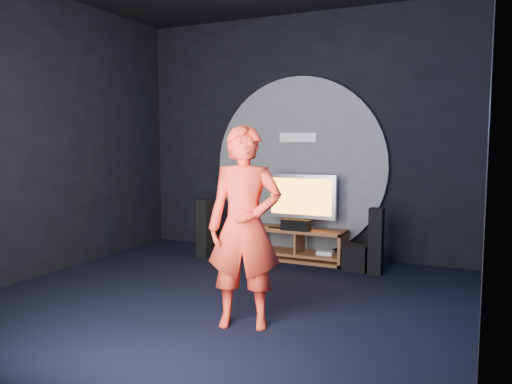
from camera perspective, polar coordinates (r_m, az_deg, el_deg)
floor at (r=5.37m, az=-4.33°, el=-12.29°), size 5.00×5.00×0.00m
back_wall at (r=7.39m, az=5.10°, el=6.44°), size 5.00×0.04×3.50m
left_wall at (r=6.69m, az=-23.61°, el=6.04°), size 0.04×5.00×3.50m
right_wall at (r=4.46m, az=25.03°, el=6.32°), size 0.04×5.00×3.50m
wall_disc_panel at (r=7.34m, az=4.92°, el=2.94°), size 2.60×0.11×2.60m
media_console at (r=7.06m, az=5.04°, el=-6.23°), size 1.29×0.45×0.45m
tv at (r=7.02m, az=5.22°, el=-0.78°), size 1.00×0.22×0.76m
center_speaker at (r=6.87m, az=4.59°, el=-3.77°), size 0.40×0.15×0.15m
remote at (r=7.02m, az=2.17°, el=-4.08°), size 0.18×0.05×0.02m
tower_speaker_left at (r=7.22m, az=-5.94°, el=-4.17°), size 0.17×0.19×0.84m
tower_speaker_right at (r=6.45m, az=13.55°, el=-5.50°), size 0.17×0.19×0.84m
subwoofer at (r=6.64m, az=11.33°, el=-7.37°), size 0.30×0.30×0.33m
player at (r=4.45m, az=-1.31°, el=-4.02°), size 0.76×0.62×1.81m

